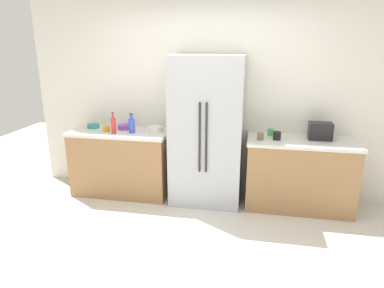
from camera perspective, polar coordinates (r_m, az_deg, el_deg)
The scene contains 15 objects.
ground_plane at distance 3.59m, azimuth -1.46°, elevation -18.10°, with size 9.86×9.86×0.00m, color beige.
kitchen_back_panel at distance 4.65m, azimuth 2.86°, elevation 7.55°, with size 4.93×0.10×2.61m, color silver.
counter_left at distance 4.83m, azimuth -11.59°, elevation -2.93°, with size 1.34×0.62×0.89m.
counter_right at distance 4.52m, azimuth 17.41°, elevation -4.78°, with size 1.32×0.62×0.89m.
refrigerator at distance 4.35m, azimuth 2.49°, elevation 2.11°, with size 0.90×0.64×1.89m.
toaster at distance 4.45m, azimuth 20.57°, elevation 2.03°, with size 0.27×0.18×0.21m, color black.
bottle_a at distance 4.56m, azimuth -12.94°, elevation 3.07°, with size 0.06×0.06×0.28m.
bottle_b at distance 4.55m, azimuth -10.01°, elevation 3.11°, with size 0.08×0.08×0.26m.
cup_a at distance 4.48m, azimuth 12.99°, elevation 1.92°, with size 0.08×0.08×0.08m, color green.
cup_b at distance 4.70m, azimuth -14.07°, elevation 2.51°, with size 0.09×0.09×0.08m, color orange.
cup_c at distance 4.25m, azimuth 11.33°, elevation 1.26°, with size 0.08×0.08×0.09m, color brown.
cup_d at distance 4.29m, azimuth 13.96°, elevation 1.36°, with size 0.09×0.09×0.10m, color black.
bowl_a at distance 4.94m, azimuth -16.10°, elevation 2.90°, with size 0.16×0.16×0.05m, color teal.
bowl_b at distance 4.79m, azimuth -11.09°, elevation 2.82°, with size 0.20×0.20×0.05m, color purple.
bowl_c at distance 4.60m, azimuth -6.03°, elevation 2.55°, with size 0.19×0.19×0.07m, color white.
Camera 1 is at (0.64, -2.87, 2.05)m, focal length 32.04 mm.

